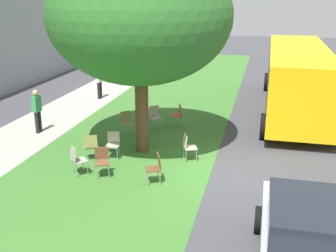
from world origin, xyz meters
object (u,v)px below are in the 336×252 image
(chair_5, at_px, (155,115))
(school_bus, at_px, (297,73))
(parked_car, at_px, (306,239))
(chair_1, at_px, (113,143))
(chair_4, at_px, (178,113))
(street_tree, at_px, (140,16))
(chair_8, at_px, (156,166))
(chair_0, at_px, (91,145))
(pedestrian_1, at_px, (37,109))
(chair_6, at_px, (126,121))
(chair_3, at_px, (77,159))
(pedestrian_0, at_px, (99,81))
(chair_2, at_px, (188,145))
(chair_7, at_px, (102,160))

(chair_5, distance_m, school_bus, 6.76)
(parked_car, relative_size, school_bus, 0.36)
(chair_1, distance_m, chair_4, 4.04)
(parked_car, height_order, school_bus, school_bus)
(street_tree, distance_m, chair_8, 4.71)
(chair_0, height_order, parked_car, parked_car)
(parked_car, xyz_separation_m, pedestrian_1, (6.48, 9.35, 0.09))
(chair_6, relative_size, chair_8, 1.00)
(chair_3, distance_m, chair_8, 2.40)
(chair_0, bearing_deg, pedestrian_1, 56.21)
(chair_3, distance_m, chair_5, 4.97)
(pedestrian_0, bearing_deg, chair_8, -148.61)
(chair_5, bearing_deg, chair_6, 139.06)
(chair_6, height_order, pedestrian_0, pedestrian_0)
(chair_3, bearing_deg, chair_1, -19.94)
(chair_1, bearing_deg, chair_8, -129.07)
(chair_2, bearing_deg, chair_1, 97.66)
(chair_0, height_order, chair_5, same)
(chair_7, distance_m, pedestrian_0, 9.34)
(chair_2, xyz_separation_m, pedestrian_1, (1.36, 6.13, 0.41))
(chair_6, bearing_deg, school_bus, -53.68)
(parked_car, bearing_deg, chair_1, 49.72)
(chair_4, height_order, school_bus, school_bus)
(chair_5, relative_size, school_bus, 0.08)
(chair_6, distance_m, pedestrian_0, 5.74)
(chair_1, distance_m, chair_2, 2.45)
(chair_1, distance_m, pedestrian_1, 4.09)
(chair_5, relative_size, chair_7, 1.00)
(street_tree, xyz_separation_m, chair_8, (-2.32, -1.10, -3.96))
(parked_car, bearing_deg, chair_7, 58.35)
(chair_1, xyz_separation_m, pedestrian_0, (7.17, 3.44, 0.41))
(chair_5, distance_m, chair_8, 5.01)
(chair_5, height_order, pedestrian_1, pedestrian_1)
(chair_1, height_order, pedestrian_0, pedestrian_0)
(chair_0, relative_size, pedestrian_1, 0.52)
(chair_3, height_order, pedestrian_1, pedestrian_1)
(chair_1, distance_m, chair_7, 1.44)
(chair_4, distance_m, chair_8, 5.34)
(chair_1, distance_m, parked_car, 7.41)
(chair_6, bearing_deg, parked_car, -139.95)
(chair_3, xyz_separation_m, parked_car, (-3.27, -6.20, 0.32))
(chair_5, relative_size, parked_car, 0.24)
(chair_1, xyz_separation_m, pedestrian_1, (1.69, 3.70, 0.41))
(chair_4, xyz_separation_m, school_bus, (3.22, -4.69, 1.24))
(chair_3, height_order, school_bus, school_bus)
(parked_car, bearing_deg, chair_5, 32.36)
(chair_8, bearing_deg, chair_2, -17.78)
(chair_7, bearing_deg, chair_8, -92.56)
(chair_1, bearing_deg, pedestrian_1, 65.47)
(street_tree, distance_m, chair_3, 4.78)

